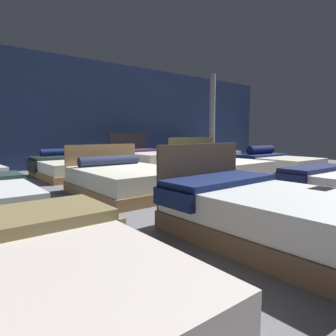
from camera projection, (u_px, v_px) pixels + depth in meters
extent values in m
cube|color=slate|center=(181.00, 187.00, 6.10)|extent=(18.00, 18.00, 0.02)
cube|color=navy|center=(82.00, 113.00, 9.67)|extent=(18.00, 0.06, 3.50)
cube|color=#96744E|center=(25.00, 328.00, 1.56)|extent=(1.49, 1.99, 0.14)
cube|color=silver|center=(22.00, 287.00, 1.54)|extent=(1.43, 1.93, 0.32)
cube|color=olive|center=(102.00, 225.00, 2.47)|extent=(0.09, 0.68, 0.26)
cube|color=brown|center=(274.00, 229.00, 3.08)|extent=(1.54, 2.15, 0.21)
cube|color=silver|center=(275.00, 206.00, 3.05)|extent=(1.47, 2.09, 0.29)
cube|color=brown|center=(200.00, 181.00, 3.84)|extent=(1.41, 0.06, 0.96)
cube|color=navy|center=(220.00, 180.00, 3.59)|extent=(1.49, 0.62, 0.07)
cube|color=navy|center=(173.00, 199.00, 3.12)|extent=(0.08, 0.60, 0.19)
cube|color=navy|center=(256.00, 184.00, 4.08)|extent=(0.08, 0.60, 0.19)
cube|color=#1D2450|center=(315.00, 168.00, 5.18)|extent=(1.55, 0.56, 0.08)
cube|color=#1D2450|center=(290.00, 183.00, 4.73)|extent=(0.09, 0.53, 0.26)
cube|color=#1D2450|center=(334.00, 174.00, 5.68)|extent=(0.09, 0.53, 0.26)
cube|color=#243838|center=(21.00, 183.00, 4.83)|extent=(0.07, 0.68, 0.24)
cube|color=#956F49|center=(129.00, 189.00, 5.35)|extent=(1.66, 2.09, 0.18)
cube|color=silver|center=(129.00, 176.00, 5.32)|extent=(1.60, 2.03, 0.28)
cube|color=#956F49|center=(103.00, 165.00, 6.12)|extent=(1.56, 0.05, 0.87)
cylinder|color=#242E4E|center=(110.00, 161.00, 5.85)|extent=(1.27, 0.19, 0.19)
cube|color=brown|center=(220.00, 176.00, 6.86)|extent=(1.65, 1.94, 0.22)
cube|color=silver|center=(221.00, 166.00, 6.83)|extent=(1.59, 1.88, 0.26)
cube|color=brown|center=(192.00, 157.00, 7.56)|extent=(1.54, 0.05, 1.00)
cube|color=#242F37|center=(202.00, 157.00, 7.27)|extent=(1.62, 0.70, 0.06)
cube|color=#242F37|center=(177.00, 164.00, 6.78)|extent=(0.07, 0.69, 0.18)
cube|color=#242F37|center=(224.00, 160.00, 7.79)|extent=(0.07, 0.69, 0.18)
cube|color=black|center=(280.00, 170.00, 8.32)|extent=(1.64, 2.01, 0.16)
cube|color=silver|center=(280.00, 162.00, 8.29)|extent=(1.58, 1.95, 0.27)
cube|color=navy|center=(262.00, 155.00, 8.77)|extent=(1.58, 0.72, 0.06)
cube|color=navy|center=(245.00, 162.00, 8.31)|extent=(0.08, 0.66, 0.24)
cube|color=navy|center=(277.00, 159.00, 9.25)|extent=(0.08, 0.66, 0.24)
cylinder|color=#0C1547|center=(261.00, 150.00, 8.78)|extent=(1.05, 0.29, 0.25)
cube|color=#9A6F46|center=(72.00, 174.00, 7.51)|extent=(1.60, 2.14, 0.15)
cube|color=silver|center=(72.00, 165.00, 7.49)|extent=(1.54, 2.08, 0.26)
cube|color=#223032|center=(63.00, 157.00, 7.97)|extent=(1.56, 0.78, 0.08)
cube|color=#223032|center=(32.00, 166.00, 7.51)|extent=(0.09, 0.76, 0.30)
cube|color=#223032|center=(91.00, 162.00, 8.48)|extent=(0.09, 0.76, 0.30)
cylinder|color=navy|center=(62.00, 152.00, 8.01)|extent=(1.11, 0.20, 0.18)
cube|color=black|center=(148.00, 166.00, 9.02)|extent=(1.61, 2.17, 0.21)
cube|color=silver|center=(148.00, 157.00, 8.99)|extent=(1.55, 2.11, 0.30)
cube|color=black|center=(128.00, 150.00, 9.74)|extent=(1.41, 0.12, 1.10)
cube|color=#44244D|center=(135.00, 150.00, 9.45)|extent=(1.52, 0.81, 0.06)
cube|color=#44244D|center=(115.00, 157.00, 8.97)|extent=(0.10, 0.73, 0.26)
cube|color=#44244D|center=(154.00, 154.00, 9.97)|extent=(0.10, 0.73, 0.26)
cube|color=#2E2C2C|center=(204.00, 161.00, 10.55)|extent=(1.62, 2.17, 0.21)
cube|color=silver|center=(204.00, 154.00, 10.52)|extent=(1.55, 2.11, 0.28)
cube|color=#2E2C2C|center=(184.00, 150.00, 11.35)|extent=(1.48, 0.07, 0.94)
cube|color=brown|center=(190.00, 149.00, 11.09)|extent=(1.56, 0.60, 0.06)
cube|color=brown|center=(174.00, 154.00, 10.64)|extent=(0.07, 0.57, 0.30)
cube|color=brown|center=(205.00, 153.00, 11.59)|extent=(0.07, 0.57, 0.30)
cylinder|color=navy|center=(191.00, 145.00, 11.05)|extent=(0.97, 0.28, 0.26)
cylinder|color=#99999E|center=(212.00, 117.00, 12.26)|extent=(0.25, 0.25, 3.50)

